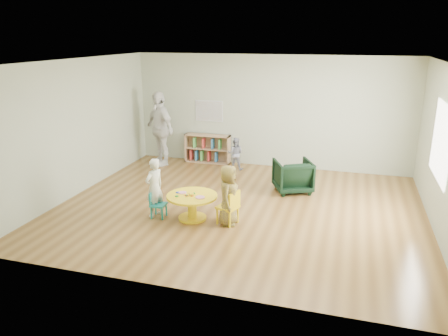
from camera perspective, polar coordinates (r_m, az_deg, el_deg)
name	(u,v)px	position (r m, az deg, el deg)	size (l,w,h in m)	color
room	(241,112)	(8.09, 2.21, 7.30)	(7.10, 7.00, 2.80)	brown
activity_table	(192,202)	(8.02, -4.19, -4.51)	(0.93, 0.93, 0.51)	yellow
kid_chair_left	(157,204)	(8.19, -8.80, -4.62)	(0.28, 0.28, 0.50)	#18847F
kid_chair_right	(230,206)	(7.79, 0.76, -5.04)	(0.42, 0.42, 0.62)	yellow
bookshelf	(208,149)	(11.55, -2.17, 2.55)	(1.20, 0.30, 0.75)	#9F7A58
alphabet_poster	(209,111)	(11.46, -1.96, 7.47)	(0.74, 0.01, 0.54)	silver
armchair	(293,176)	(9.50, 8.98, -1.02)	(0.74, 0.77, 0.70)	black
child_left	(154,188)	(8.15, -9.08, -2.55)	(0.41, 0.27, 1.11)	silver
child_right	(228,195)	(7.71, 0.58, -3.56)	(0.54, 0.35, 1.10)	gold
toddler	(235,154)	(10.90, 1.50, 1.90)	(0.40, 0.31, 0.82)	#1B2445
adult_caretaker	(160,129)	(11.33, -8.40, 5.13)	(1.11, 0.46, 1.90)	white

